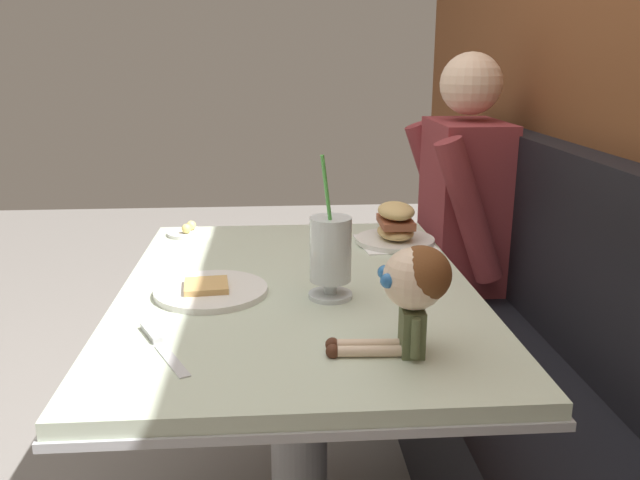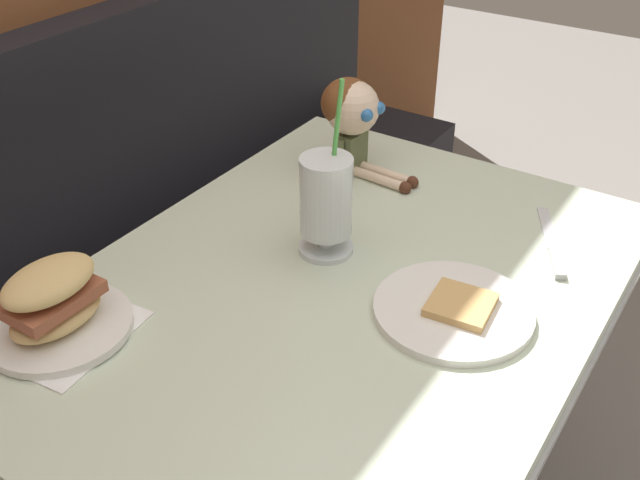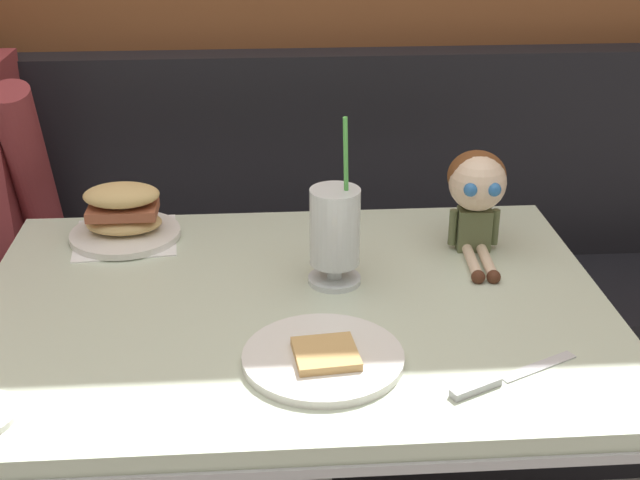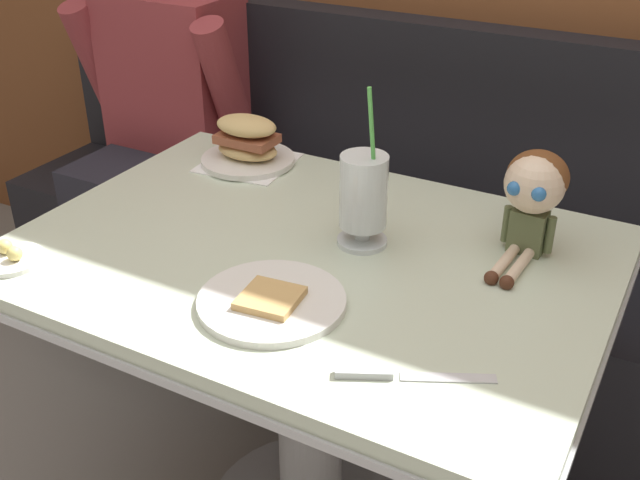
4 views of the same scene
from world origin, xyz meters
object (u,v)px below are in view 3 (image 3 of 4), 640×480
Objects in this scene: butter_knife at (494,382)px; milkshake_glass at (335,231)px; seated_doll at (477,188)px; toast_plate at (323,357)px; sandwich_plate at (124,217)px.

milkshake_glass is at bearing 121.23° from butter_knife.
butter_knife is at bearing -99.35° from seated_doll.
toast_plate is 0.26m from butter_knife.
sandwich_plate reaches higher than toast_plate.
toast_plate is 1.14× the size of butter_knife.
butter_knife is 0.48m from seated_doll.
milkshake_glass reaches higher than seated_doll.
butter_knife is (0.61, -0.56, -0.04)m from sandwich_plate.
seated_doll is (0.08, 0.46, 0.12)m from butter_knife.
toast_plate is at bearing 162.61° from butter_knife.
seated_doll is (0.28, 0.12, 0.03)m from milkshake_glass.
seated_doll reaches higher than sandwich_plate.
milkshake_glass reaches higher than butter_knife.
toast_plate is 0.28m from milkshake_glass.
milkshake_glass is 0.41m from butter_knife.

